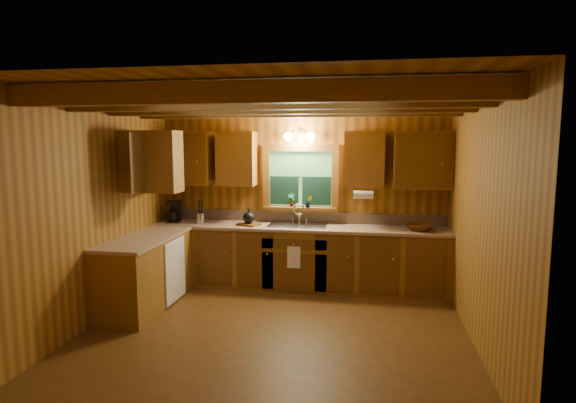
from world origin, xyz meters
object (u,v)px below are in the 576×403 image
(cutting_board, at_px, (249,224))
(coffee_maker, at_px, (174,212))
(wicker_basket, at_px, (420,227))
(sink, at_px, (298,229))

(cutting_board, bearing_deg, coffee_maker, -162.17)
(cutting_board, height_order, wicker_basket, wicker_basket)
(coffee_maker, bearing_deg, sink, -15.50)
(sink, bearing_deg, cutting_board, -172.58)
(coffee_maker, height_order, cutting_board, coffee_maker)
(sink, relative_size, wicker_basket, 2.20)
(coffee_maker, distance_m, wicker_basket, 3.55)
(sink, xyz_separation_m, wicker_basket, (1.69, -0.08, 0.09))
(sink, bearing_deg, coffee_maker, 179.72)
(coffee_maker, relative_size, cutting_board, 1.02)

